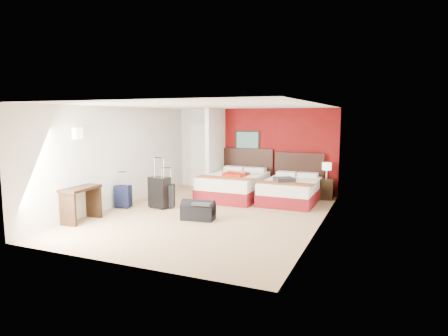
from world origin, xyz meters
The scene contains 17 objects.
ground centered at (0.00, 0.00, 0.00)m, with size 6.50×6.50×0.00m, color tan.
room_walls centered at (-1.40, 1.42, 1.26)m, with size 5.02×6.52×2.50m.
red_accent_panel centered at (0.75, 3.23, 1.25)m, with size 3.50×0.04×2.50m, color maroon.
partition_wall centered at (-1.00, 2.61, 1.25)m, with size 0.12×1.20×2.50m, color silver.
entry_door centered at (-1.75, 3.20, 1.02)m, with size 0.82×0.06×2.05m, color silver.
bed_left centered at (-0.17, 2.02, 0.32)m, with size 1.51×2.15×0.65m, color silver.
bed_right centered at (1.41, 2.08, 0.29)m, with size 1.36×1.94×0.58m, color white.
red_suitcase_open centered at (-0.07, 1.92, 0.69)m, with size 0.54×0.75×0.09m, color #A91B0E.
jacket_bundle centered at (1.31, 1.78, 0.64)m, with size 0.48×0.39×0.12m, color #313236.
nightstand centered at (2.22, 2.86, 0.28)m, with size 0.40×0.40×0.56m, color black.
table_lamp centered at (2.22, 2.86, 0.78)m, with size 0.25×0.25×0.45m, color white.
suitcase_black centered at (-1.42, 0.15, 0.37)m, with size 0.50×0.31×0.75m, color black.
suitcase_charcoal centered at (-1.27, 0.24, 0.28)m, with size 0.38×0.24×0.56m, color black.
suitcase_navy centered at (-2.27, -0.18, 0.27)m, with size 0.38×0.23×0.53m, color black.
duffel_bag centered at (-0.05, -0.45, 0.18)m, with size 0.72×0.38×0.36m, color black.
jacket_draped centered at (0.10, -0.50, 0.39)m, with size 0.41×0.35×0.06m, color #343438.
desk centered at (-2.31, -1.57, 0.38)m, with size 0.45×0.91×0.76m, color black.
Camera 1 is at (3.71, -7.88, 2.25)m, focal length 30.99 mm.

